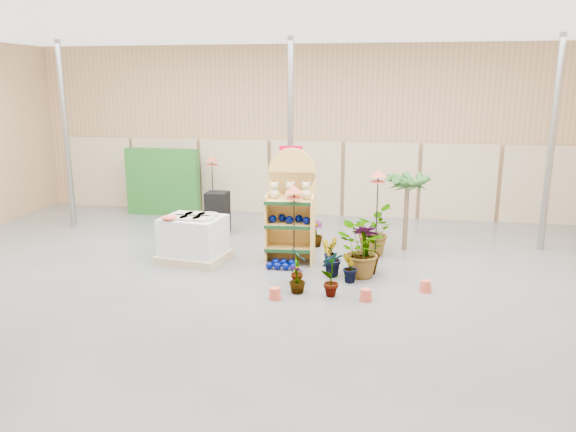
% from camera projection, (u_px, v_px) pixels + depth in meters
% --- Properties ---
extents(room, '(15.20, 12.10, 4.70)m').
position_uv_depth(room, '(266.00, 157.00, 10.10)').
color(room, '#535353').
rests_on(room, ground).
extents(display_shelf, '(0.99, 0.66, 2.28)m').
position_uv_depth(display_shelf, '(291.00, 210.00, 11.20)').
color(display_shelf, '#DCAE57').
rests_on(display_shelf, ground).
extents(teddy_bears, '(0.84, 0.21, 0.35)m').
position_uv_depth(teddy_bears, '(291.00, 192.00, 11.00)').
color(teddy_bears, '#C8BF8D').
rests_on(teddy_bears, display_shelf).
extents(gazing_balls_shelf, '(0.84, 0.29, 0.16)m').
position_uv_depth(gazing_balls_shelf, '(290.00, 219.00, 11.10)').
color(gazing_balls_shelf, '#000959').
rests_on(gazing_balls_shelf, display_shelf).
extents(gazing_balls_floor, '(0.63, 0.39, 0.15)m').
position_uv_depth(gazing_balls_floor, '(283.00, 265.00, 10.92)').
color(gazing_balls_floor, '#000959').
rests_on(gazing_balls_floor, ground).
extents(pallet_stack, '(1.43, 1.25, 0.95)m').
position_uv_depth(pallet_stack, '(194.00, 239.00, 11.32)').
color(pallet_stack, tan).
rests_on(pallet_stack, ground).
extents(charcoal_planters, '(0.50, 0.50, 1.00)m').
position_uv_depth(charcoal_planters, '(218.00, 213.00, 13.36)').
color(charcoal_planters, black).
rests_on(charcoal_planters, ground).
extents(trellis_stock, '(2.00, 0.30, 1.80)m').
position_uv_depth(trellis_stock, '(163.00, 182.00, 15.17)').
color(trellis_stock, '#1F5F1F').
rests_on(trellis_stock, ground).
extents(offer_sign, '(0.50, 0.08, 2.20)m').
position_uv_depth(offer_sign, '(291.00, 175.00, 12.22)').
color(offer_sign, gray).
rests_on(offer_sign, ground).
extents(bird_table_front, '(0.34, 0.34, 1.62)m').
position_uv_depth(bird_table_front, '(294.00, 192.00, 10.69)').
color(bird_table_front, black).
rests_on(bird_table_front, ground).
extents(bird_table_right, '(0.34, 0.34, 1.85)m').
position_uv_depth(bird_table_right, '(378.00, 176.00, 11.11)').
color(bird_table_right, black).
rests_on(bird_table_right, ground).
extents(bird_table_back, '(0.34, 0.34, 1.72)m').
position_uv_depth(bird_table_back, '(212.00, 160.00, 14.20)').
color(bird_table_back, black).
rests_on(bird_table_back, ground).
extents(palm, '(0.70, 0.70, 1.75)m').
position_uv_depth(palm, '(408.00, 182.00, 11.79)').
color(palm, brown).
rests_on(palm, ground).
extents(potted_plant_0, '(0.39, 0.44, 0.70)m').
position_uv_depth(potted_plant_0, '(297.00, 266.00, 9.99)').
color(potted_plant_0, '#275822').
rests_on(potted_plant_0, ground).
extents(potted_plant_1, '(0.51, 0.51, 0.73)m').
position_uv_depth(potted_plant_1, '(331.00, 258.00, 10.39)').
color(potted_plant_1, '#275822').
rests_on(potted_plant_1, ground).
extents(potted_plant_2, '(0.98, 0.87, 1.00)m').
position_uv_depth(potted_plant_2, '(359.00, 251.00, 10.35)').
color(potted_plant_2, '#275822').
rests_on(potted_plant_2, ground).
extents(potted_plant_3, '(0.57, 0.57, 0.96)m').
position_uv_depth(potted_plant_3, '(366.00, 249.00, 10.55)').
color(potted_plant_3, '#275822').
rests_on(potted_plant_3, ground).
extents(potted_plant_5, '(0.29, 0.34, 0.56)m').
position_uv_depth(potted_plant_5, '(331.00, 252.00, 11.04)').
color(potted_plant_5, '#275822').
rests_on(potted_plant_5, ground).
extents(potted_plant_6, '(0.85, 0.96, 1.03)m').
position_uv_depth(potted_plant_6, '(372.00, 231.00, 11.72)').
color(potted_plant_6, '#275822').
rests_on(potted_plant_6, ground).
extents(potted_plant_7, '(0.38, 0.38, 0.50)m').
position_uv_depth(potted_plant_7, '(297.00, 279.00, 9.61)').
color(potted_plant_7, '#275822').
rests_on(potted_plant_7, ground).
extents(potted_plant_8, '(0.51, 0.50, 0.81)m').
position_uv_depth(potted_plant_8, '(332.00, 273.00, 9.44)').
color(potted_plant_8, '#275822').
rests_on(potted_plant_8, ground).
extents(potted_plant_9, '(0.31, 0.36, 0.58)m').
position_uv_depth(potted_plant_9, '(350.00, 268.00, 10.07)').
color(potted_plant_9, '#275822').
rests_on(potted_plant_9, ground).
extents(potted_plant_11, '(0.34, 0.34, 0.58)m').
position_uv_depth(potted_plant_11, '(315.00, 234.00, 12.33)').
color(potted_plant_11, '#275822').
rests_on(potted_plant_11, ground).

